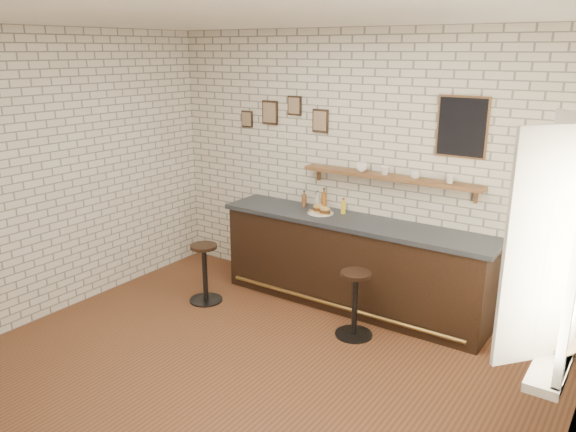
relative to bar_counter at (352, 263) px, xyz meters
The scene contains 21 objects.
ground 1.78m from the bar_counter, 93.56° to the right, with size 5.00×5.00×0.00m, color brown.
bar_counter is the anchor object (origin of this frame).
sandwich_plate 0.66m from the bar_counter, behind, with size 0.28×0.28×0.01m, color white.
ciabatta_sandwich 0.69m from the bar_counter, behind, with size 0.26×0.17×0.08m.
potato_chips 0.68m from the bar_counter, behind, with size 0.27×0.17×0.00m.
bitters_bottle_brown 0.94m from the bar_counter, 168.51° to the left, with size 0.06×0.06×0.19m.
bitters_bottle_white 0.82m from the bar_counter, 164.88° to the left, with size 0.05×0.05×0.21m.
bitters_bottle_amber 0.78m from the bar_counter, 162.24° to the left, with size 0.06×0.06×0.26m.
condiment_bottle_yellow 0.63m from the bar_counter, 144.83° to the left, with size 0.05×0.05×0.18m.
bar_stool_left 1.66m from the bar_counter, 150.08° to the right, with size 0.38×0.38×0.68m.
bar_stool_right 0.70m from the bar_counter, 59.17° to the right, with size 0.38×0.38×0.68m.
wall_shelf 1.04m from the bar_counter, 34.54° to the left, with size 2.00×0.18×0.18m.
shelf_cup_a 1.06m from the bar_counter, 98.61° to the left, with size 0.12×0.12×0.10m, color white.
shelf_cup_b 1.09m from the bar_counter, 39.42° to the left, with size 0.10×0.10×0.09m, color white.
shelf_cup_c 1.20m from the bar_counter, 19.10° to the left, with size 0.11×0.11×0.09m, color white.
shelf_cup_d 1.41m from the bar_counter, 12.02° to the left, with size 0.09×0.09×0.08m, color white.
back_wall_decor 1.57m from the bar_counter, 66.75° to the left, with size 2.96×0.02×0.56m.
window_sill 2.72m from the bar_counter, 31.38° to the right, with size 0.20×1.35×0.06m.
casement_window 2.89m from the bar_counter, 31.86° to the right, with size 0.40×1.30×1.56m.
book_lower 2.76m from the bar_counter, 33.46° to the right, with size 0.15×0.20×0.02m, color tan.
book_upper 2.76m from the bar_counter, 33.21° to the right, with size 0.18×0.24×0.02m, color tan.
Camera 1 is at (2.78, -3.47, 2.78)m, focal length 35.00 mm.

